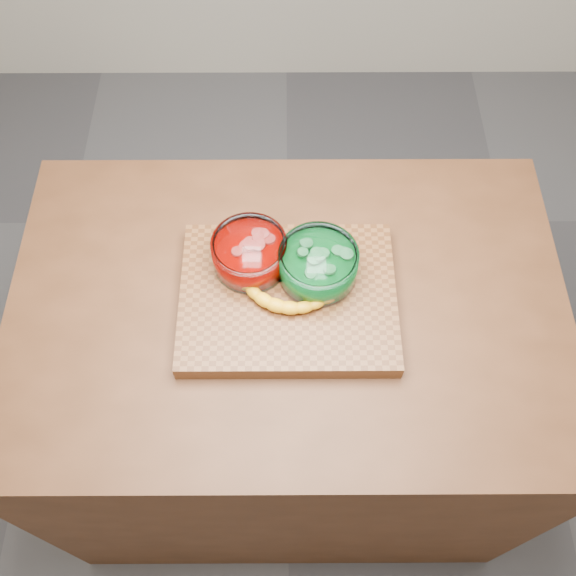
{
  "coord_description": "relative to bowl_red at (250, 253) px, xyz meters",
  "views": [
    {
      "loc": [
        -0.0,
        -0.67,
        2.09
      ],
      "look_at": [
        0.0,
        0.0,
        0.96
      ],
      "focal_mm": 40.0,
      "sensor_mm": 36.0,
      "label": 1
    }
  ],
  "objects": [
    {
      "name": "banana",
      "position": [
        0.07,
        -0.08,
        -0.02
      ],
      "size": [
        0.23,
        0.14,
        0.03
      ],
      "primitive_type": null,
      "color": "#F7AE15",
      "rests_on": "cutting_board"
    },
    {
      "name": "cutting_board",
      "position": [
        0.08,
        -0.07,
        -0.06
      ],
      "size": [
        0.45,
        0.35,
        0.04
      ],
      "primitive_type": "cube",
      "color": "brown",
      "rests_on": "counter"
    },
    {
      "name": "ground",
      "position": [
        0.08,
        -0.07,
        -0.98
      ],
      "size": [
        3.5,
        3.5,
        0.0
      ],
      "primitive_type": "plane",
      "color": "#504F54",
      "rests_on": "ground"
    },
    {
      "name": "bowl_red",
      "position": [
        0.0,
        0.0,
        0.0
      ],
      "size": [
        0.16,
        0.16,
        0.07
      ],
      "color": "white",
      "rests_on": "cutting_board"
    },
    {
      "name": "bowl_green",
      "position": [
        0.14,
        -0.03,
        0.0
      ],
      "size": [
        0.16,
        0.16,
        0.08
      ],
      "color": "white",
      "rests_on": "cutting_board"
    },
    {
      "name": "counter",
      "position": [
        0.08,
        -0.07,
        -0.53
      ],
      "size": [
        1.2,
        0.8,
        0.9
      ],
      "primitive_type": "cube",
      "color": "#522E18",
      "rests_on": "ground"
    }
  ]
}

